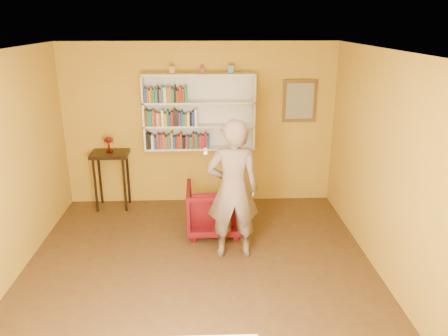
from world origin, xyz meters
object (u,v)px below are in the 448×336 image
at_px(console_table, 110,162).
at_px(person, 233,190).
at_px(bookshelf, 199,112).
at_px(ruby_lustre, 109,141).
at_px(armchair, 214,209).

relative_size(console_table, person, 0.52).
height_order(console_table, person, person).
xyz_separation_m(bookshelf, console_table, (-1.47, -0.16, -0.79)).
bearing_deg(ruby_lustre, person, -40.69).
xyz_separation_m(bookshelf, person, (0.45, -1.81, -0.65)).
bearing_deg(bookshelf, armchair, -79.56).
bearing_deg(bookshelf, console_table, -173.81).
xyz_separation_m(ruby_lustre, person, (1.92, -1.65, -0.22)).
xyz_separation_m(console_table, ruby_lustre, (0.00, -0.00, 0.35)).
xyz_separation_m(ruby_lustre, armchair, (1.68, -0.97, -0.79)).
bearing_deg(person, console_table, -43.03).
bearing_deg(console_table, armchair, -29.99).
bearing_deg(armchair, console_table, -30.70).
distance_m(bookshelf, console_table, 1.68).
bearing_deg(armchair, bookshelf, -80.27).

